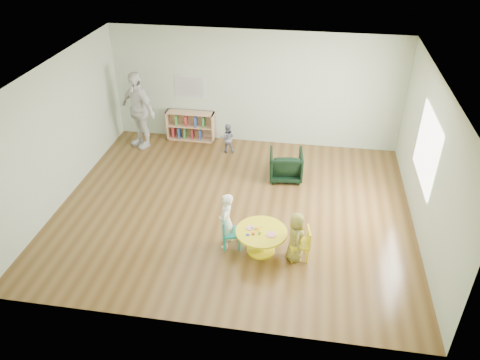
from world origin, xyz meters
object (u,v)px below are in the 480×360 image
(bookshelf, at_px, (190,126))
(child_left, at_px, (226,221))
(armchair, at_px, (286,165))
(activity_table, at_px, (261,237))
(child_right, at_px, (296,237))
(kid_chair_left, at_px, (229,231))
(toddler, at_px, (228,138))
(adult_caretaker, at_px, (138,110))
(kid_chair_right, at_px, (302,243))

(bookshelf, xyz_separation_m, child_left, (1.67, -4.00, 0.17))
(armchair, height_order, child_left, child_left)
(activity_table, bearing_deg, child_right, -8.45)
(kid_chair_left, bearing_deg, toddler, 176.79)
(child_left, distance_m, adult_caretaker, 4.47)
(bookshelf, xyz_separation_m, child_right, (2.90, -4.16, 0.10))
(kid_chair_left, relative_size, child_left, 0.58)
(activity_table, relative_size, kid_chair_left, 1.45)
(kid_chair_right, xyz_separation_m, armchair, (-0.48, 2.60, -0.00))
(kid_chair_right, bearing_deg, kid_chair_left, 75.79)
(activity_table, bearing_deg, adult_caretaker, 134.16)
(child_left, xyz_separation_m, adult_caretaker, (-2.80, 3.46, 0.41))
(adult_caretaker, bearing_deg, child_right, -11.47)
(activity_table, relative_size, adult_caretaker, 0.47)
(armchair, relative_size, toddler, 0.99)
(bookshelf, bearing_deg, kid_chair_left, -66.80)
(armchair, distance_m, child_left, 2.62)
(child_left, bearing_deg, bookshelf, -155.44)
(armchair, relative_size, child_right, 0.77)
(kid_chair_left, relative_size, bookshelf, 0.52)
(bookshelf, height_order, adult_caretaker, adult_caretaker)
(armchair, height_order, toddler, toddler)
(kid_chair_left, bearing_deg, child_right, 69.53)
(kid_chair_right, bearing_deg, armchair, 0.78)
(kid_chair_right, distance_m, adult_caretaker, 5.53)
(kid_chair_right, bearing_deg, adult_caretaker, 39.36)
(kid_chair_left, height_order, bookshelf, bookshelf)
(kid_chair_left, xyz_separation_m, toddler, (-0.67, 3.49, 0.03))
(armchair, xyz_separation_m, adult_caretaker, (-3.67, 1.00, 0.62))
(toddler, bearing_deg, kid_chair_left, 95.87)
(child_left, height_order, adult_caretaker, adult_caretaker)
(bookshelf, bearing_deg, toddler, -26.89)
(bookshelf, distance_m, toddler, 1.18)
(kid_chair_right, height_order, adult_caretaker, adult_caretaker)
(bookshelf, bearing_deg, child_left, -67.28)
(child_right, bearing_deg, child_left, 71.89)
(child_right, distance_m, toddler, 4.07)
(child_left, distance_m, toddler, 3.52)
(activity_table, height_order, armchair, armchair)
(child_right, bearing_deg, armchair, -2.74)
(activity_table, relative_size, bookshelf, 0.75)
(bookshelf, xyz_separation_m, adult_caretaker, (-1.13, -0.53, 0.58))
(kid_chair_left, bearing_deg, child_left, -134.36)
(toddler, relative_size, adult_caretaker, 0.38)
(activity_table, xyz_separation_m, kid_chair_right, (0.72, -0.06, 0.02))
(bookshelf, xyz_separation_m, armchair, (2.54, -1.53, -0.04))
(bookshelf, relative_size, adult_caretaker, 0.63)
(armchair, bearing_deg, toddler, -40.17)
(armchair, height_order, child_right, child_right)
(toddler, bearing_deg, armchair, 141.28)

